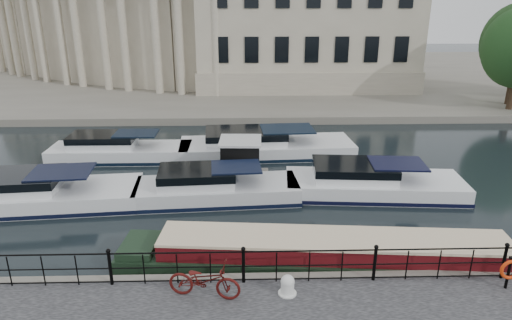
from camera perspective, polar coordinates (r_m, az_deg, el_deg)
The scene contains 10 objects.
ground_plane at distance 16.64m, azimuth -1.56°, elevation -12.14°, with size 160.00×160.00×0.00m, color black.
far_bank at distance 53.83m, azimuth -1.68°, elevation 10.52°, with size 120.00×42.00×0.55m, color #6B665B.
railing at distance 14.10m, azimuth -1.58°, elevation -12.80°, with size 24.14×0.14×1.22m.
civic_building at distance 48.90m, azimuth -2.98°, elevation 17.56°, with size 53.55×31.84×16.85m.
bicycle at distance 13.62m, azimuth -6.47°, elevation -14.69°, with size 0.74×2.13×1.12m, color #490F0D.
mooring_bollard at distance 13.84m, azimuth 3.96°, elevation -15.35°, with size 0.55×0.55×0.62m.
life_ring_post at distance 15.68m, azimuth 29.22°, elevation -11.91°, with size 0.65×0.18×1.06m.
narrowboat at distance 16.12m, azimuth 9.55°, elevation -12.07°, with size 14.81×3.20×1.54m.
harbour_hut at distance 23.07m, azimuth -1.93°, elevation -0.18°, with size 2.92×2.47×2.17m.
cabin_cruisers at distance 23.46m, azimuth -6.19°, elevation -1.47°, with size 23.92×10.55×1.99m.
Camera 1 is at (0.04, -14.16, 8.75)m, focal length 32.00 mm.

